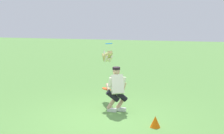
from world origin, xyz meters
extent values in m
plane|color=#588D42|center=(0.00, 0.00, 0.00)|extent=(60.00, 60.00, 0.00)
cube|color=silver|center=(-0.27, -0.85, 0.05)|extent=(0.26, 0.10, 0.10)
cylinder|color=tan|center=(-0.24, -0.90, 0.24)|extent=(0.32, 0.25, 0.37)
cylinder|color=black|center=(-0.25, -0.83, 0.47)|extent=(0.43, 0.33, 0.37)
cube|color=silver|center=(-0.02, -0.72, 0.05)|extent=(0.26, 0.10, 0.10)
cylinder|color=tan|center=(0.00, -0.76, 0.24)|extent=(0.32, 0.25, 0.37)
cylinder|color=black|center=(-0.04, -0.72, 0.47)|extent=(0.43, 0.33, 0.37)
cube|color=white|center=(-0.16, -0.75, 0.81)|extent=(0.49, 0.52, 0.58)
cylinder|color=white|center=(-0.33, -0.87, 0.87)|extent=(0.16, 0.15, 0.29)
cylinder|color=white|center=(0.02, -0.67, 0.87)|extent=(0.16, 0.15, 0.29)
cylinder|color=tan|center=(0.14, -0.84, 0.69)|extent=(0.21, 0.29, 0.19)
cylinder|color=tan|center=(-0.33, -0.91, 0.71)|extent=(0.17, 0.14, 0.27)
sphere|color=tan|center=(-0.11, -0.84, 1.17)|extent=(0.21, 0.21, 0.21)
cylinder|color=black|center=(-0.11, -0.84, 1.26)|extent=(0.22, 0.22, 0.07)
cylinder|color=black|center=(-0.07, -0.93, 1.23)|extent=(0.12, 0.12, 0.02)
ellipsoid|color=tan|center=(0.57, -2.15, 1.40)|extent=(0.58, 0.75, 0.50)
ellipsoid|color=beige|center=(0.48, -1.99, 1.38)|extent=(0.13, 0.19, 0.16)
sphere|color=tan|center=(0.35, -1.78, 1.57)|extent=(0.17, 0.17, 0.17)
cone|color=tan|center=(0.31, -1.70, 1.55)|extent=(0.12, 0.12, 0.09)
cone|color=tan|center=(0.41, -1.77, 1.64)|extent=(0.06, 0.06, 0.07)
cone|color=tan|center=(0.32, -1.82, 1.64)|extent=(0.06, 0.06, 0.07)
cylinder|color=beige|center=(0.54, -1.94, 1.36)|extent=(0.22, 0.31, 0.26)
cylinder|color=beige|center=(0.40, -2.02, 1.36)|extent=(0.22, 0.31, 0.26)
cylinder|color=tan|center=(0.73, -2.28, 1.36)|extent=(0.22, 0.31, 0.26)
cylinder|color=tan|center=(0.60, -2.36, 1.36)|extent=(0.22, 0.31, 0.26)
cylinder|color=beige|center=(0.77, -2.50, 1.45)|extent=(0.14, 0.20, 0.23)
cylinder|color=#1B88F0|center=(0.45, -1.95, 1.86)|extent=(0.23, 0.23, 0.04)
cylinder|color=#EC4F17|center=(0.21, -0.93, 0.61)|extent=(0.30, 0.31, 0.11)
cone|color=orange|center=(-1.40, 0.18, 0.14)|extent=(0.26, 0.26, 0.29)
camera|label=1|loc=(-2.37, 7.26, 2.65)|focal=47.94mm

